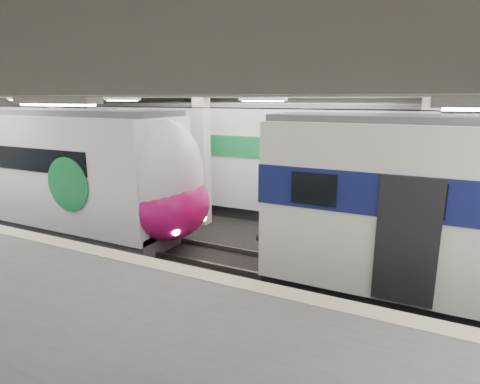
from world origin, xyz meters
The scene contains 3 objects.
station_hall centered at (0.00, -1.74, 3.24)m, with size 36.00×24.00×5.75m.
modern_emu centered at (-7.71, 0.00, 2.26)m, with size 14.30×2.95×4.59m.
far_train centered at (-2.48, 5.50, 2.46)m, with size 15.10×3.17×4.77m.
Camera 1 is at (5.31, -10.37, 4.99)m, focal length 30.00 mm.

